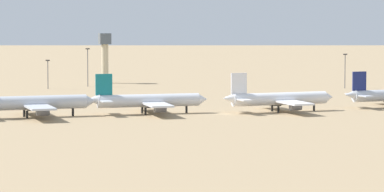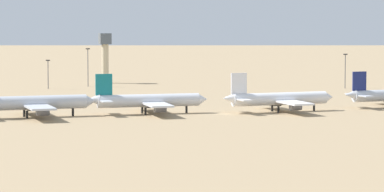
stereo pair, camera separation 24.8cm
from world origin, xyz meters
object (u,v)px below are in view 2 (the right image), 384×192
at_px(parked_jet_teal_2, 147,101).
at_px(light_pole_east, 345,68).
at_px(light_pole_mid, 88,65).
at_px(parked_jet_teal_1, 29,103).
at_px(light_pole_west, 48,72).
at_px(parked_jet_white_3, 278,99).
at_px(control_tower, 105,53).

height_order(parked_jet_teal_2, light_pole_east, light_pole_east).
distance_m(light_pole_mid, light_pole_east, 112.96).
relative_size(parked_jet_teal_1, light_pole_west, 3.46).
bearing_deg(parked_jet_teal_2, light_pole_east, 39.95).
bearing_deg(light_pole_mid, parked_jet_teal_2, -91.42).
relative_size(parked_jet_white_3, control_tower, 1.77).
distance_m(parked_jet_teal_2, light_pole_mid, 128.49).
relative_size(parked_jet_teal_2, light_pole_west, 3.26).
distance_m(control_tower, light_pole_mid, 24.15).
height_order(parked_jet_teal_2, parked_jet_white_3, parked_jet_teal_2).
relative_size(parked_jet_teal_1, light_pole_east, 2.88).
xyz_separation_m(light_pole_west, light_pole_east, (124.45, -31.87, 1.29)).
bearing_deg(light_pole_east, parked_jet_teal_1, -148.92).
xyz_separation_m(control_tower, light_pole_east, (93.74, -60.91, -5.21)).
relative_size(light_pole_west, light_pole_mid, 0.74).
height_order(parked_jet_teal_1, light_pole_mid, light_pole_mid).
height_order(parked_jet_white_3, light_pole_west, parked_jet_white_3).
relative_size(parked_jet_teal_1, parked_jet_teal_2, 1.06).
bearing_deg(light_pole_mid, control_tower, 60.26).
distance_m(parked_jet_white_3, light_pole_west, 138.61).
xyz_separation_m(parked_jet_teal_2, parked_jet_white_3, (44.30, -4.95, -0.01)).
distance_m(parked_jet_teal_1, light_pole_west, 123.24).
height_order(parked_jet_teal_1, light_pole_west, parked_jet_teal_1).
height_order(parked_jet_teal_2, light_pole_mid, light_pole_mid).
xyz_separation_m(parked_jet_teal_1, parked_jet_white_3, (83.38, -3.93, -0.27)).
relative_size(parked_jet_white_3, light_pole_mid, 2.41).
xyz_separation_m(parked_jet_white_3, light_pole_east, (64.42, 93.04, 4.29)).
height_order(parked_jet_teal_1, parked_jet_teal_2, parked_jet_teal_1).
distance_m(parked_jet_white_3, control_tower, 157.00).
bearing_deg(light_pole_east, light_pole_west, 165.64).
height_order(parked_jet_teal_2, light_pole_west, parked_jet_teal_2).
bearing_deg(parked_jet_teal_2, parked_jet_teal_1, -177.57).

